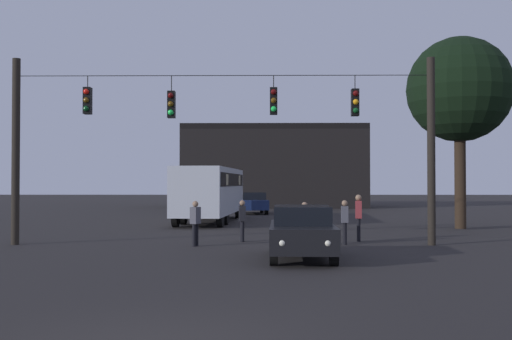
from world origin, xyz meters
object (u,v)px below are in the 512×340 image
pedestrian_crossing_center (345,220)px  car_far_left (253,203)px  city_bus (211,189)px  pedestrian_crossing_right (195,221)px  tree_left_silhouette (460,90)px  pedestrian_crossing_left (305,221)px  pedestrian_near_bus (242,219)px  car_near_right (302,231)px  pedestrian_trailing (359,215)px

pedestrian_crossing_center → car_far_left: bearing=99.4°
city_bus → car_far_left: city_bus is taller
pedestrian_crossing_right → tree_left_silhouette: bearing=35.9°
pedestrian_crossing_left → pedestrian_near_bus: pedestrian_near_bus is taller
tree_left_silhouette → car_near_right: bearing=-124.5°
car_near_right → pedestrian_crossing_center: bearing=67.4°
pedestrian_crossing_left → pedestrian_trailing: 2.61m
car_near_right → pedestrian_crossing_center: size_ratio=2.79×
pedestrian_trailing → tree_left_silhouette: size_ratio=0.19×
pedestrian_trailing → pedestrian_near_bus: bearing=-177.9°
pedestrian_crossing_left → tree_left_silhouette: 12.85m
pedestrian_crossing_center → pedestrian_near_bus: size_ratio=1.02×
city_bus → pedestrian_crossing_left: size_ratio=7.35×
car_far_left → tree_left_silhouette: bearing=-54.5°
tree_left_silhouette → city_bus: bearing=158.7°
pedestrian_near_bus → pedestrian_trailing: pedestrian_trailing is taller
car_far_left → pedestrian_crossing_right: pedestrian_crossing_right is taller
car_far_left → pedestrian_crossing_left: car_far_left is taller
pedestrian_crossing_left → tree_left_silhouette: tree_left_silhouette is taller
pedestrian_crossing_left → pedestrian_near_bus: bearing=148.3°
pedestrian_crossing_center → pedestrian_near_bus: pedestrian_crossing_center is taller
city_bus → tree_left_silhouette: bearing=-21.3°
car_far_left → city_bus: bearing=-103.0°
car_near_right → car_far_left: (-1.89, 26.40, 0.00)m
pedestrian_crossing_right → pedestrian_crossing_left: bearing=4.4°
pedestrian_crossing_left → pedestrian_near_bus: size_ratio=0.98×
pedestrian_crossing_left → pedestrian_crossing_right: size_ratio=0.97×
pedestrian_trailing → car_near_right: bearing=-114.2°
car_far_left → pedestrian_crossing_right: (-1.57, -22.82, 0.08)m
pedestrian_crossing_center → tree_left_silhouette: tree_left_silhouette is taller
city_bus → pedestrian_crossing_left: bearing=-71.3°
car_far_left → pedestrian_trailing: bearing=-78.4°
car_near_right → pedestrian_trailing: bearing=65.8°
pedestrian_crossing_left → car_far_left: bearing=95.6°
pedestrian_crossing_center → tree_left_silhouette: (6.54, 7.85, 5.76)m
pedestrian_near_bus → tree_left_silhouette: (10.21, 6.85, 5.78)m
pedestrian_near_bus → tree_left_silhouette: 13.59m
pedestrian_near_bus → tree_left_silhouette: bearing=33.9°
car_far_left → pedestrian_crossing_left: (2.22, -22.53, 0.05)m
pedestrian_near_bus → pedestrian_trailing: 4.34m
car_far_left → tree_left_silhouette: tree_left_silhouette is taller
car_near_right → tree_left_silhouette: 15.80m
pedestrian_crossing_left → pedestrian_crossing_center: size_ratio=0.97×
pedestrian_trailing → tree_left_silhouette: tree_left_silhouette is taller
car_near_right → pedestrian_crossing_center: (1.77, 4.25, 0.08)m
city_bus → tree_left_silhouette: tree_left_silhouette is taller
pedestrian_crossing_center → pedestrian_crossing_right: 5.27m
pedestrian_crossing_right → tree_left_silhouette: size_ratio=0.17×
car_near_right → pedestrian_near_bus: 5.58m
car_near_right → pedestrian_crossing_center: pedestrian_crossing_center is taller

